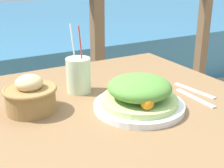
# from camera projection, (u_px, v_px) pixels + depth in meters

# --- Properties ---
(patio_table) EXTENTS (1.08, 0.97, 0.72)m
(patio_table) POSITION_uv_depth(u_px,v_px,m) (100.00, 132.00, 1.04)
(patio_table) COLOR olive
(patio_table) RESTS_ON ground_plane
(railing_fence) EXTENTS (2.80, 0.08, 1.08)m
(railing_fence) POSITION_uv_depth(u_px,v_px,m) (24.00, 38.00, 1.74)
(railing_fence) COLOR brown
(railing_fence) RESTS_ON ground_plane
(salad_plate) EXTENTS (0.29, 0.29, 0.11)m
(salad_plate) POSITION_uv_depth(u_px,v_px,m) (139.00, 95.00, 0.99)
(salad_plate) COLOR white
(salad_plate) RESTS_ON patio_table
(drink_glass) EXTENTS (0.09, 0.09, 0.25)m
(drink_glass) POSITION_uv_depth(u_px,v_px,m) (79.00, 75.00, 1.12)
(drink_glass) COLOR beige
(drink_glass) RESTS_ON patio_table
(bread_basket) EXTENTS (0.17, 0.17, 0.12)m
(bread_basket) POSITION_uv_depth(u_px,v_px,m) (30.00, 96.00, 0.97)
(bread_basket) COLOR olive
(bread_basket) RESTS_ON patio_table
(fork) EXTENTS (0.02, 0.18, 0.00)m
(fork) POSITION_uv_depth(u_px,v_px,m) (195.00, 98.00, 1.08)
(fork) COLOR silver
(fork) RESTS_ON patio_table
(knife) EXTENTS (0.04, 0.18, 0.00)m
(knife) POSITION_uv_depth(u_px,v_px,m) (194.00, 91.00, 1.14)
(knife) COLOR silver
(knife) RESTS_ON patio_table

